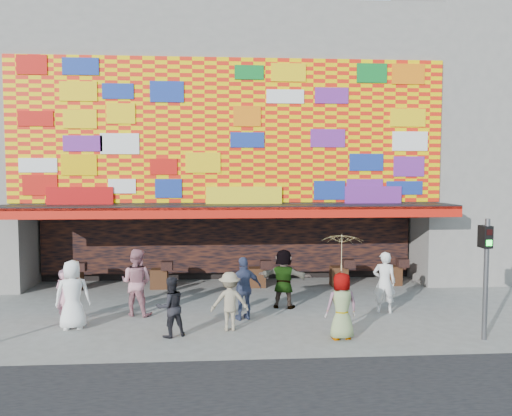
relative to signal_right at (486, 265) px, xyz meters
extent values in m
plane|color=slate|center=(-6.20, 1.50, -1.86)|extent=(90.00, 90.00, 0.00)
cube|color=gray|center=(-6.20, 9.50, 4.64)|extent=(15.00, 8.00, 7.00)
cube|color=black|center=(-6.20, 10.50, -0.36)|extent=(15.00, 6.00, 3.00)
cube|color=gray|center=(-13.50, 6.50, -0.36)|extent=(0.40, 2.00, 3.00)
cube|color=gray|center=(1.10, 6.50, -0.36)|extent=(0.40, 2.00, 3.00)
cube|color=black|center=(-6.20, 4.90, 1.14)|extent=(15.20, 1.60, 0.12)
cube|color=red|center=(-6.20, 4.12, 0.99)|extent=(15.20, 0.04, 0.35)
cube|color=#FFD100|center=(-6.20, 5.46, 3.69)|extent=(14.80, 0.08, 4.90)
cube|color=black|center=(-6.20, 7.35, -0.31)|extent=(14.00, 0.25, 2.50)
cylinder|color=#59595B|center=(0.00, 0.00, -0.36)|extent=(0.12, 0.12, 3.00)
cube|color=black|center=(0.00, 0.00, 0.69)|extent=(0.22, 0.18, 0.55)
cube|color=black|center=(0.00, -0.09, 0.82)|extent=(0.14, 0.02, 0.14)
cube|color=#19E533|center=(0.00, -0.09, 0.56)|extent=(0.14, 0.02, 0.14)
imported|color=white|center=(-10.39, 1.58, -0.95)|extent=(0.99, 0.75, 1.83)
imported|color=#F59FB6|center=(-10.78, 2.14, -1.11)|extent=(0.64, 0.55, 1.49)
imported|color=black|center=(-7.76, 0.75, -1.10)|extent=(0.92, 0.84, 1.52)
imported|color=gray|center=(-6.27, 1.18, -1.09)|extent=(1.03, 0.63, 1.53)
imported|color=#373F61|center=(-5.85, 2.11, -0.98)|extent=(1.12, 0.75, 1.77)
imported|color=gray|center=(-4.59, 3.25, -0.96)|extent=(1.76, 1.03, 1.81)
imported|color=gray|center=(-3.52, 0.29, -1.03)|extent=(0.88, 0.64, 1.66)
imported|color=silver|center=(-1.69, 2.53, -0.96)|extent=(0.74, 0.58, 1.81)
imported|color=#BC7A85|center=(-8.93, 2.74, -0.90)|extent=(1.11, 0.97, 1.93)
imported|color=#F8EB9C|center=(-3.52, 0.29, 0.30)|extent=(1.30, 1.31, 0.93)
cylinder|color=#4C3326|center=(-3.52, 0.29, -0.61)|extent=(0.02, 0.02, 1.00)
camera|label=1|loc=(-6.46, -11.66, 2.25)|focal=35.00mm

